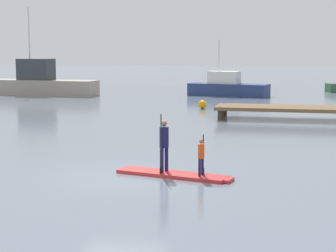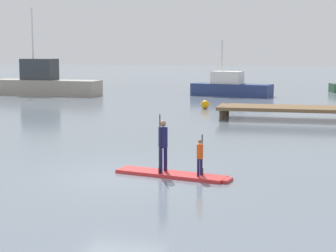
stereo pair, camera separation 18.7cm
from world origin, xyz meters
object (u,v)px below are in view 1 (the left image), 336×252
Objects in this scene: paddler_child_solo at (201,155)px; mooring_buoy_near at (203,105)px; trawler_grey_distant at (42,83)px; fishing_boat_green_midground at (227,87)px; paddleboard_near at (174,175)px; paddler_adult at (164,143)px.

mooring_buoy_near is at bearing 98.97° from paddler_child_solo.
fishing_boat_green_midground is at bearing 9.12° from trawler_grey_distant.
paddleboard_near is 19.08m from mooring_buoy_near.
fishing_boat_green_midground is 12.36× the size of mooring_buoy_near.
mooring_buoy_near reaches higher than paddleboard_near.
paddler_child_solo is 2.18× the size of mooring_buoy_near.
trawler_grey_distant is 16.57m from mooring_buoy_near.
fishing_boat_green_midground reaches higher than paddleboard_near.
trawler_grey_distant is at bearing 151.89° from mooring_buoy_near.
trawler_grey_distant is 17.14× the size of mooring_buoy_near.
paddler_child_solo is 0.18× the size of fishing_boat_green_midground.
paddler_child_solo is 29.45m from fishing_boat_green_midground.
mooring_buoy_near is (-0.38, -10.20, -0.45)m from fishing_boat_green_midground.
paddler_adult is 29.13m from fishing_boat_green_midground.
fishing_boat_green_midground is at bearing 92.93° from paddler_adult.
paddler_adult is 1.21m from paddler_child_solo.
paddler_child_solo is at bearing -11.55° from paddler_adult.
trawler_grey_distant is (-17.62, 26.92, 0.31)m from paddler_child_solo.
paddler_adult is 0.19× the size of trawler_grey_distant.
paddler_adult is at bearing 168.73° from paddleboard_near.
mooring_buoy_near is (-3.02, 19.13, -0.42)m from paddler_child_solo.
fishing_boat_green_midground is 10.22m from mooring_buoy_near.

